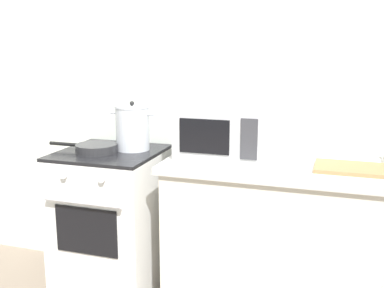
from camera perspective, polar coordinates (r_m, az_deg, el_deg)
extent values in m
cube|color=silver|center=(2.88, 4.51, 6.20)|extent=(4.40, 0.10, 2.50)
cube|color=beige|center=(2.68, 15.26, -12.73)|extent=(1.64, 0.56, 0.88)
cube|color=beige|center=(2.52, 15.84, -3.20)|extent=(1.70, 0.60, 0.04)
cube|color=white|center=(2.96, -10.00, -9.76)|extent=(0.60, 0.60, 0.90)
cube|color=black|center=(2.83, -10.35, -1.07)|extent=(0.60, 0.60, 0.02)
cube|color=black|center=(2.70, -13.12, -10.59)|extent=(0.39, 0.01, 0.28)
cylinder|color=silver|center=(2.61, -13.61, -7.15)|extent=(0.48, 0.02, 0.02)
cylinder|color=silver|center=(2.65, -15.78, -3.82)|extent=(0.04, 0.02, 0.04)
cylinder|color=silver|center=(2.52, -11.22, -4.37)|extent=(0.04, 0.02, 0.04)
cylinder|color=silver|center=(2.82, -7.45, 1.91)|extent=(0.20, 0.20, 0.26)
cylinder|color=silver|center=(2.80, -7.53, 4.66)|extent=(0.21, 0.21, 0.01)
sphere|color=black|center=(2.79, -7.54, 5.07)|extent=(0.03, 0.03, 0.03)
cylinder|color=silver|center=(2.86, -9.72, 3.84)|extent=(0.05, 0.01, 0.01)
cylinder|color=silver|center=(2.75, -5.20, 3.65)|extent=(0.05, 0.01, 0.01)
cylinder|color=#28282B|center=(2.80, -11.87, -0.51)|extent=(0.25, 0.25, 0.05)
cylinder|color=black|center=(2.92, -15.72, -0.01)|extent=(0.20, 0.02, 0.02)
cube|color=silver|center=(2.62, 3.95, 1.62)|extent=(0.50, 0.36, 0.30)
cube|color=black|center=(2.46, 1.54, 0.95)|extent=(0.28, 0.01, 0.19)
cube|color=#38383D|center=(2.40, 7.15, 0.59)|extent=(0.09, 0.01, 0.22)
cube|color=#997047|center=(2.50, 19.24, -2.87)|extent=(0.36, 0.26, 0.02)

